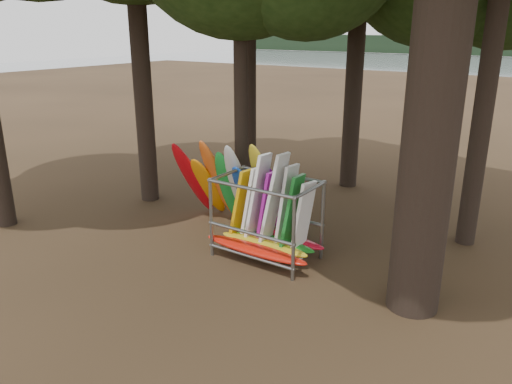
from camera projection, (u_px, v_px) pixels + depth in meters
The scene contains 3 objects.
ground at pixel (224, 255), 13.59m from camera, with size 120.00×120.00×0.00m, color #47331E.
kayak_row at pixel (239, 189), 14.99m from camera, with size 4.29×2.02×3.01m.
storage_rack at pixel (267, 221), 13.18m from camera, with size 3.11×1.59×2.92m.
Camera 1 is at (7.70, -9.71, 5.91)m, focal length 35.00 mm.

